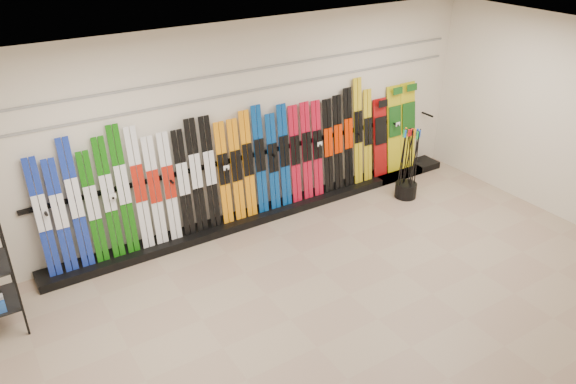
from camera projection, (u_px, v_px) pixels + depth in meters
floor at (349, 294)px, 7.08m from camera, size 8.00×8.00×0.00m
back_wall at (250, 124)px, 8.26m from camera, size 8.00×0.00×8.00m
right_wall at (568, 123)px, 8.29m from camera, size 0.00×5.00×5.00m
ceiling at (364, 58)px, 5.70m from camera, size 8.00×8.00×0.00m
ski_rack_base at (272, 211)px, 8.87m from camera, size 8.00×0.40×0.12m
skis at (229, 170)px, 8.17m from camera, size 5.37×0.22×1.80m
snowboards at (395, 130)px, 9.78m from camera, size 0.94×0.24×1.53m
pole_bin at (406, 190)px, 9.36m from camera, size 0.36×0.36×0.25m
ski_poles at (409, 163)px, 9.14m from camera, size 0.33×0.37×1.18m
slatwall_rail_0 at (249, 91)px, 8.01m from camera, size 7.60×0.02×0.03m
slatwall_rail_1 at (248, 70)px, 7.87m from camera, size 7.60×0.02×0.03m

